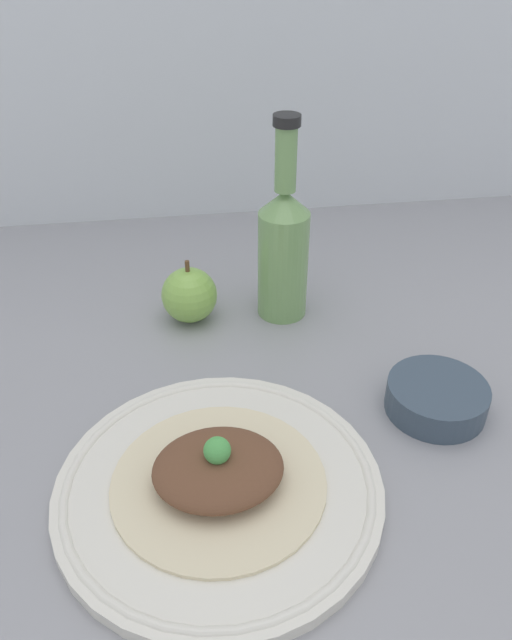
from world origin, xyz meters
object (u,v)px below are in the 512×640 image
Objects in this scene: plated_food at (218,472)px; dipping_bowl at (438,400)px; plate at (219,487)px; cider_bottle at (283,247)px; apple at (189,295)px.

dipping_bowl is at bearing 17.68° from plated_food.
plated_food is (0.00, 0.00, 2.01)cm from plate.
plate is 1.17× the size of cider_bottle.
dipping_bowl is at bearing 17.68° from plate.
dipping_bowl is (12.82, -21.26, -7.86)cm from cider_bottle.
cider_bottle is at bearing 69.23° from plate.
plate is 1.53× the size of plated_food.
plate is at bearing -88.08° from apple.
plated_food is 1.85× the size of dipping_bowl.
plate is at bearing -110.77° from cider_bottle.
plated_food reaches higher than plate.
plate is at bearing 180.00° from plated_food.
cider_bottle reaches higher than plated_food.
apple is at bearing 91.92° from plate.
plate is at bearing -162.32° from dipping_bowl.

